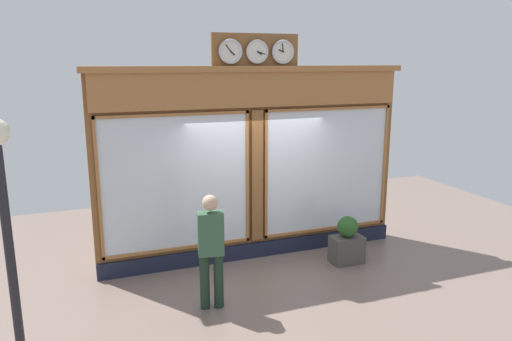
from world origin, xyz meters
TOP-DOWN VIEW (x-y plane):
  - ground_plane at (0.00, 2.80)m, footprint 14.00×14.00m
  - shop_facade at (-0.00, -0.13)m, footprint 5.66×0.42m
  - pedestrian at (1.25, 1.52)m, footprint 0.39×0.28m
  - street_lamp at (3.67, 2.29)m, footprint 0.28×0.28m
  - planter_box at (-1.41, 0.81)m, footprint 0.56×0.36m
  - planter_shrub at (-1.41, 0.81)m, footprint 0.37×0.37m

SIDE VIEW (x-z plane):
  - ground_plane at x=0.00m, z-range 0.00..0.00m
  - planter_box at x=-1.41m, z-range 0.00..0.48m
  - planter_shrub at x=-1.41m, z-range 0.48..0.85m
  - pedestrian at x=1.25m, z-range 0.09..1.78m
  - shop_facade at x=0.00m, z-range -0.24..3.70m
  - street_lamp at x=3.67m, z-range 0.52..3.46m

